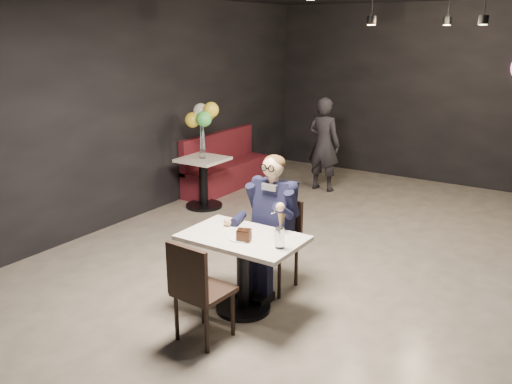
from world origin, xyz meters
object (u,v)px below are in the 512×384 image
Objects in this scene: chair_near at (204,289)px; side_table at (204,181)px; booth_bench at (227,161)px; passerby at (324,144)px; main_table at (243,273)px; chair_far at (274,246)px; seated_man at (274,222)px; sundae_glass at (280,238)px; balloon_vase at (203,154)px.

chair_near is 3.62m from side_table.
booth_bench is 1.62m from passerby.
chair_far is at bearing 90.00° from main_table.
seated_man reaches higher than sundae_glass.
passerby is at bearing 58.96° from balloon_vase.
seated_man reaches higher than side_table.
seated_man is at bearing -46.62° from booth_bench.
side_table is 5.78× the size of balloon_vase.
sundae_glass is 4.47m from booth_bench.
side_table is at bearing -73.30° from booth_bench.
main_table is 6.11× the size of sundae_glass.
chair_near is 5.11× the size of sundae_glass.
chair_far is (0.00, 0.55, 0.09)m from main_table.
booth_bench reaches higher than balloon_vase.
chair_near is at bearing -90.00° from seated_man.
passerby is (1.38, 0.79, 0.30)m from booth_bench.
side_table reaches higher than main_table.
seated_man is 0.77× the size of booth_bench.
balloon_vase is 2.09m from passerby.
seated_man is 1.83× the size of side_table.
side_table is at bearing 135.02° from main_table.
passerby reaches higher than sundae_glass.
booth_bench is at bearing 106.70° from side_table.
chair_far is 0.50× the size of booth_bench.
passerby is (-1.18, 3.49, 0.04)m from seated_man.
chair_near is 1.16m from seated_man.
booth_bench is at bearing 133.38° from seated_man.
seated_man is at bearing 90.00° from main_table.
balloon_vase reaches higher than main_table.
passerby reaches higher than balloon_vase.
chair_near is at bearing -90.00° from chair_far.
side_table is at bearing 142.94° from seated_man.
seated_man reaches higher than balloon_vase.
chair_near reaches higher than balloon_vase.
chair_far is at bearing 92.98° from chair_near.
sundae_glass reaches higher than main_table.
main_table is at bearing -44.98° from balloon_vase.
booth_bench reaches higher than side_table.
chair_far is at bearing -46.62° from booth_bench.
balloon_vase is at bearing 0.00° from side_table.
balloon_vase is (-2.25, 1.70, 0.10)m from seated_man.
chair_far is 1.17× the size of side_table.
passerby reaches higher than main_table.
chair_near is 6.75× the size of balloon_vase.
booth_bench is at bearing 132.00° from sundae_glass.
main_table is 0.56m from chair_far.
chair_far reaches higher than main_table.
chair_near is 0.60× the size of passerby.
passerby reaches higher than side_table.
main_table is 0.59× the size of booth_bench.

